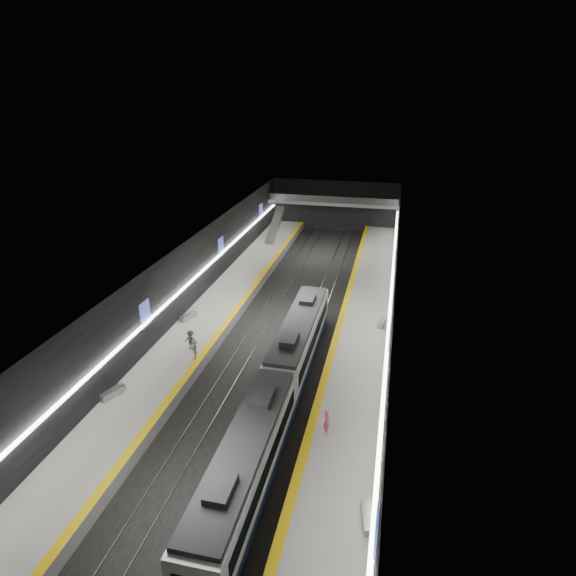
% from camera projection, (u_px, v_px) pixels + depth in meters
% --- Properties ---
extents(ground, '(70.00, 70.00, 0.00)m').
position_uv_depth(ground, '(284.00, 330.00, 46.61)').
color(ground, black).
rests_on(ground, ground).
extents(ceiling, '(20.00, 70.00, 0.04)m').
position_uv_depth(ceiling, '(284.00, 252.00, 43.45)').
color(ceiling, beige).
rests_on(ceiling, wall_left).
extents(wall_left, '(0.04, 70.00, 8.00)m').
position_uv_depth(wall_left, '(185.00, 283.00, 47.08)').
color(wall_left, black).
rests_on(wall_left, ground).
extents(wall_right, '(0.04, 70.00, 8.00)m').
position_uv_depth(wall_right, '(393.00, 302.00, 42.98)').
color(wall_right, black).
rests_on(wall_right, ground).
extents(wall_back, '(20.00, 0.04, 8.00)m').
position_uv_depth(wall_back, '(335.00, 206.00, 76.37)').
color(wall_back, black).
rests_on(wall_back, ground).
extents(platform_left, '(5.00, 70.00, 1.00)m').
position_uv_depth(platform_left, '(211.00, 318.00, 47.95)').
color(platform_left, slate).
rests_on(platform_left, ground).
extents(tile_surface_left, '(5.00, 70.00, 0.02)m').
position_uv_depth(tile_surface_left, '(211.00, 313.00, 47.75)').
color(tile_surface_left, '#B8B8B3').
rests_on(tile_surface_left, platform_left).
extents(tactile_strip_left, '(0.60, 70.00, 0.02)m').
position_uv_depth(tactile_strip_left, '(232.00, 315.00, 47.29)').
color(tactile_strip_left, yellow).
rests_on(tactile_strip_left, platform_left).
extents(platform_right, '(5.00, 70.00, 1.00)m').
position_uv_depth(platform_right, '(362.00, 334.00, 44.87)').
color(platform_right, slate).
rests_on(platform_right, ground).
extents(tile_surface_right, '(5.00, 70.00, 0.02)m').
position_uv_depth(tile_surface_right, '(363.00, 329.00, 44.67)').
color(tile_surface_right, '#B8B8B3').
rests_on(tile_surface_right, platform_right).
extents(tactile_strip_right, '(0.60, 70.00, 0.02)m').
position_uv_depth(tactile_strip_right, '(339.00, 326.00, 45.12)').
color(tactile_strip_right, yellow).
rests_on(tactile_strip_right, platform_right).
extents(rails, '(6.52, 70.00, 0.12)m').
position_uv_depth(rails, '(284.00, 329.00, 46.58)').
color(rails, gray).
rests_on(rails, ground).
extents(train, '(2.69, 30.04, 3.60)m').
position_uv_depth(train, '(278.00, 389.00, 33.94)').
color(train, '#0D1A32').
rests_on(train, ground).
extents(ad_posters, '(19.94, 53.50, 2.20)m').
position_uv_depth(ad_posters, '(287.00, 283.00, 45.73)').
color(ad_posters, '#4460CD').
rests_on(ad_posters, wall_left).
extents(cove_light_left, '(0.25, 68.60, 0.12)m').
position_uv_depth(cove_light_left, '(187.00, 285.00, 47.11)').
color(cove_light_left, white).
rests_on(cove_light_left, wall_left).
extents(cove_light_right, '(0.25, 68.60, 0.12)m').
position_uv_depth(cove_light_right, '(390.00, 304.00, 43.10)').
color(cove_light_right, white).
rests_on(cove_light_right, wall_right).
extents(mezzanine_bridge, '(20.00, 3.00, 1.50)m').
position_uv_depth(mezzanine_bridge, '(333.00, 202.00, 74.11)').
color(mezzanine_bridge, gray).
rests_on(mezzanine_bridge, wall_left).
extents(escalator, '(1.20, 7.50, 3.92)m').
position_uv_depth(escalator, '(275.00, 225.00, 70.28)').
color(escalator, '#99999E').
rests_on(escalator, platform_left).
extents(bench_left_near, '(1.20, 2.10, 0.50)m').
position_uv_depth(bench_left_near, '(112.00, 393.00, 35.11)').
color(bench_left_near, '#99999E').
rests_on(bench_left_near, platform_left).
extents(bench_left_far, '(1.23, 2.08, 0.49)m').
position_uv_depth(bench_left_far, '(189.00, 316.00, 46.53)').
color(bench_left_far, '#99999E').
rests_on(bench_left_far, platform_left).
extents(bench_right_near, '(0.88, 1.98, 0.47)m').
position_uv_depth(bench_right_near, '(367.00, 518.00, 25.04)').
color(bench_right_near, '#99999E').
rests_on(bench_right_near, platform_right).
extents(bench_right_far, '(0.71, 1.76, 0.42)m').
position_uv_depth(bench_right_far, '(381.00, 324.00, 45.23)').
color(bench_right_far, '#99999E').
rests_on(bench_right_far, platform_right).
extents(passenger_right_a, '(0.59, 0.74, 1.79)m').
position_uv_depth(passenger_right_a, '(327.00, 422.00, 31.10)').
color(passenger_right_a, '#D34F69').
rests_on(passenger_right_a, platform_right).
extents(passenger_left_a, '(0.54, 1.00, 1.61)m').
position_uv_depth(passenger_left_a, '(195.00, 350.00, 39.59)').
color(passenger_left_a, beige).
rests_on(passenger_left_a, platform_left).
extents(passenger_left_b, '(1.12, 0.64, 1.72)m').
position_uv_depth(passenger_left_b, '(191.00, 340.00, 41.04)').
color(passenger_left_b, '#42424A').
rests_on(passenger_left_b, platform_left).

